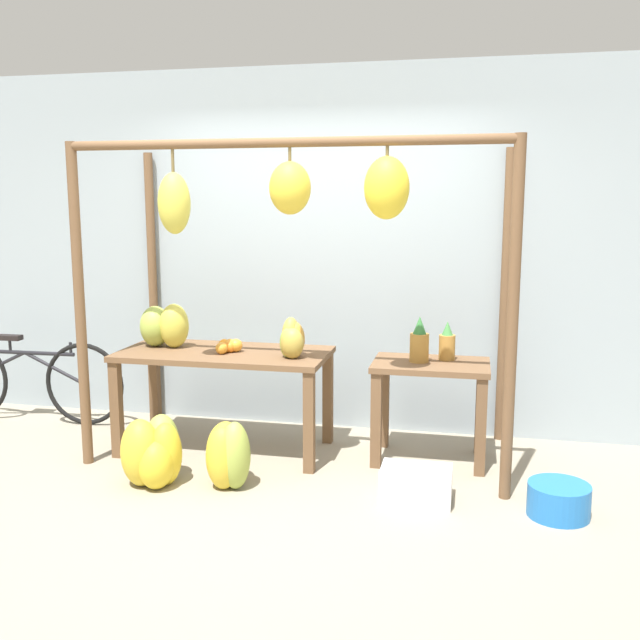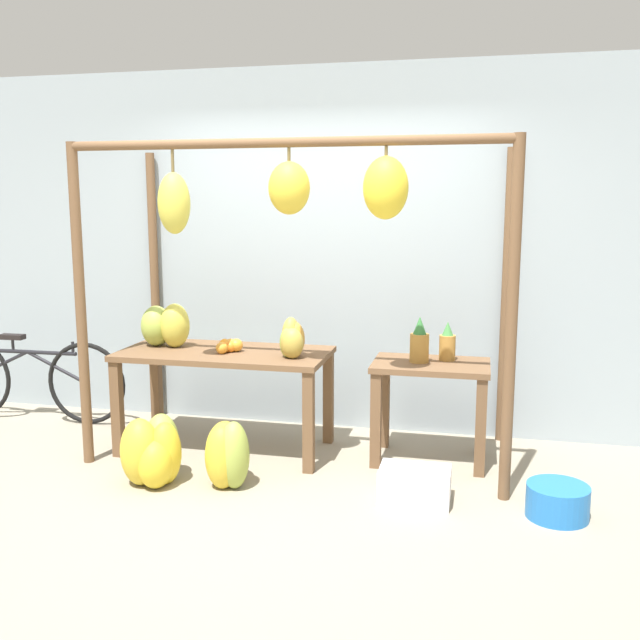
% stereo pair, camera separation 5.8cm
% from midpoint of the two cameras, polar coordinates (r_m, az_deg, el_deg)
% --- Properties ---
extents(ground_plane, '(20.00, 20.00, 0.00)m').
position_cam_midpoint_polar(ground_plane, '(4.48, -3.77, -14.04)').
color(ground_plane, gray).
extents(shop_wall_back, '(8.00, 0.08, 2.80)m').
position_cam_midpoint_polar(shop_wall_back, '(5.60, 0.56, 5.53)').
color(shop_wall_back, '#99A8B2').
rests_on(shop_wall_back, ground_plane).
extents(stall_awning, '(2.87, 1.27, 2.17)m').
position_cam_midpoint_polar(stall_awning, '(4.61, -1.42, 6.89)').
color(stall_awning, brown).
rests_on(stall_awning, ground_plane).
extents(display_table_main, '(1.49, 0.72, 0.73)m').
position_cam_midpoint_polar(display_table_main, '(5.15, -7.30, -3.64)').
color(display_table_main, brown).
rests_on(display_table_main, ground_plane).
extents(display_table_side, '(0.79, 0.53, 0.70)m').
position_cam_midpoint_polar(display_table_side, '(4.97, 9.16, -5.32)').
color(display_table_side, brown).
rests_on(display_table_side, ground_plane).
extents(banana_pile_on_table, '(0.44, 0.30, 0.32)m').
position_cam_midpoint_polar(banana_pile_on_table, '(5.33, -12.03, -0.45)').
color(banana_pile_on_table, gold).
rests_on(banana_pile_on_table, display_table_main).
extents(orange_pile, '(0.18, 0.19, 0.09)m').
position_cam_midpoint_polar(orange_pile, '(5.08, -6.90, -2.07)').
color(orange_pile, orange).
rests_on(orange_pile, display_table_main).
extents(pineapple_cluster, '(0.30, 0.22, 0.32)m').
position_cam_midpoint_polar(pineapple_cluster, '(4.94, 9.15, -1.84)').
color(pineapple_cluster, '#B27F38').
rests_on(pineapple_cluster, display_table_side).
extents(banana_pile_ground_left, '(0.47, 0.47, 0.44)m').
position_cam_midpoint_polar(banana_pile_ground_left, '(4.75, -12.86, -10.36)').
color(banana_pile_ground_left, yellow).
rests_on(banana_pile_ground_left, ground_plane).
extents(banana_pile_ground_right, '(0.33, 0.34, 0.43)m').
position_cam_midpoint_polar(banana_pile_ground_right, '(4.61, -7.10, -10.63)').
color(banana_pile_ground_right, '#9EB247').
rests_on(banana_pile_ground_right, ground_plane).
extents(fruit_crate_white, '(0.42, 0.28, 0.21)m').
position_cam_midpoint_polar(fruit_crate_white, '(4.43, 7.96, -12.94)').
color(fruit_crate_white, silver).
rests_on(fruit_crate_white, ground_plane).
extents(blue_bucket, '(0.35, 0.35, 0.19)m').
position_cam_midpoint_polar(blue_bucket, '(4.42, 18.84, -13.56)').
color(blue_bucket, blue).
rests_on(blue_bucket, ground_plane).
extents(parked_bicycle, '(1.69, 0.09, 0.72)m').
position_cam_midpoint_polar(parked_bicycle, '(6.31, -22.01, -4.35)').
color(parked_bicycle, black).
rests_on(parked_bicycle, ground_plane).
extents(papaya_pile, '(0.20, 0.24, 0.27)m').
position_cam_midpoint_polar(papaya_pile, '(4.87, -1.94, -1.61)').
color(papaya_pile, '#B2993D').
rests_on(papaya_pile, display_table_main).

